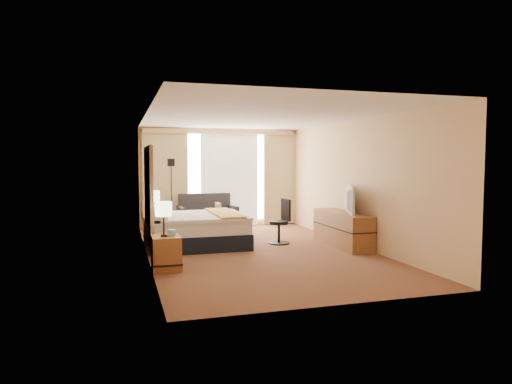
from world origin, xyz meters
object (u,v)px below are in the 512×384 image
object	(u,v)px
desk_chair	(281,224)
lamp_right	(153,197)
lamp_left	(164,210)
media_dresser	(342,229)
television	(345,199)
bed	(197,229)
nightstand_left	(166,253)
nightstand_right	(155,230)
floor_lamp	(171,180)
loveseat	(207,218)

from	to	relation	value
desk_chair	lamp_right	world-z (taller)	lamp_right
lamp_left	lamp_right	world-z (taller)	lamp_right
media_dresser	television	size ratio (longest dim) A/B	1.83
lamp_left	television	distance (m)	3.80
lamp_left	bed	bearing A→B (deg)	66.66
media_dresser	lamp_left	size ratio (longest dim) A/B	3.20
media_dresser	desk_chair	xyz separation A→B (m)	(-1.12, 0.62, 0.07)
desk_chair	television	bearing A→B (deg)	-45.94
media_dresser	lamp_left	bearing A→B (deg)	-163.40
nightstand_left	nightstand_right	size ratio (longest dim) A/B	1.00
bed	lamp_right	size ratio (longest dim) A/B	3.37
floor_lamp	media_dresser	bearing A→B (deg)	-41.96
floor_lamp	desk_chair	xyz separation A→B (m)	(2.06, -2.24, -0.86)
bed	television	size ratio (longest dim) A/B	1.97
nightstand_right	desk_chair	xyz separation A→B (m)	(2.58, -0.83, 0.15)
loveseat	lamp_right	world-z (taller)	lamp_right
floor_lamp	nightstand_right	bearing A→B (deg)	-110.05
loveseat	floor_lamp	distance (m)	1.34
nightstand_right	lamp_left	xyz separation A→B (m)	(-0.04, -2.56, 0.71)
nightstand_right	lamp_right	xyz separation A→B (m)	(-0.02, -0.02, 0.72)
desk_chair	lamp_right	xyz separation A→B (m)	(-2.60, 0.81, 0.57)
nightstand_right	floor_lamp	distance (m)	1.81
floor_lamp	bed	bearing A→B (deg)	-81.69
nightstand_right	loveseat	distance (m)	2.09
bed	desk_chair	bearing A→B (deg)	-7.39
nightstand_left	nightstand_right	distance (m)	2.50
bed	loveseat	distance (m)	2.22
bed	television	distance (m)	3.10
media_dresser	bed	bearing A→B (deg)	163.61
bed	loveseat	world-z (taller)	bed
television	bed	bearing A→B (deg)	90.83
lamp_right	floor_lamp	bearing A→B (deg)	69.50
loveseat	desk_chair	bearing A→B (deg)	-66.40
bed	loveseat	size ratio (longest dim) A/B	1.29
loveseat	television	size ratio (longest dim) A/B	1.52
nightstand_right	desk_chair	world-z (taller)	desk_chair
media_dresser	desk_chair	distance (m)	1.28
nightstand_right	loveseat	bearing A→B (deg)	47.03
loveseat	floor_lamp	bearing A→B (deg)	-175.02
television	nightstand_right	bearing A→B (deg)	86.87
nightstand_left	media_dresser	distance (m)	3.85
nightstand_left	floor_lamp	world-z (taller)	floor_lamp
bed	nightstand_left	bearing A→B (deg)	-113.08
lamp_right	nightstand_right	bearing A→B (deg)	42.85
nightstand_left	television	bearing A→B (deg)	12.87
floor_lamp	lamp_right	xyz separation A→B (m)	(-0.53, -1.43, -0.29)
floor_lamp	lamp_left	xyz separation A→B (m)	(-0.55, -3.98, -0.29)
nightstand_right	loveseat	xyz separation A→B (m)	(1.43, 1.53, 0.03)
nightstand_left	bed	distance (m)	2.07
lamp_left	lamp_right	distance (m)	2.55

